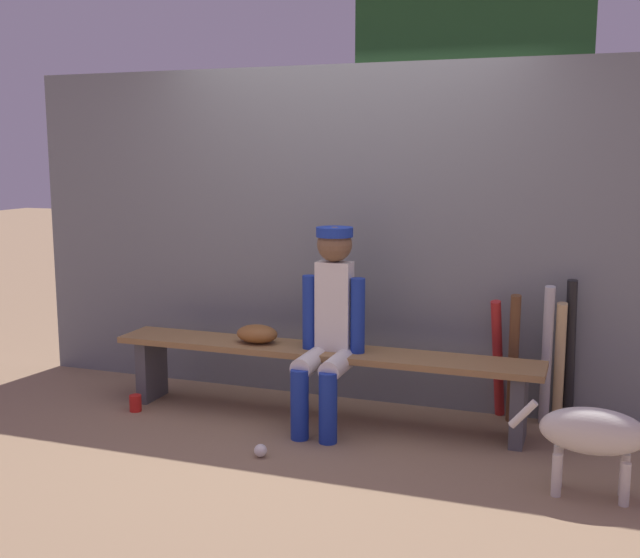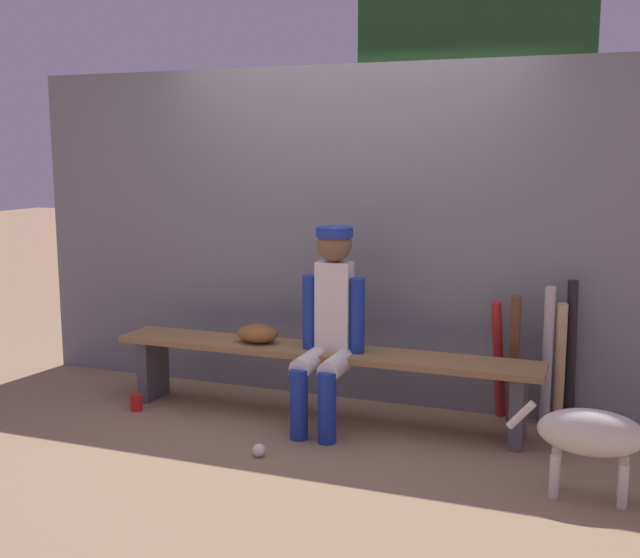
% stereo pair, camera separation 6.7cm
% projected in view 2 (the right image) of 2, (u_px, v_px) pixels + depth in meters
% --- Properties ---
extents(ground_plane, '(30.00, 30.00, 0.00)m').
position_uv_depth(ground_plane, '(320.00, 419.00, 5.05)').
color(ground_plane, '#937556').
extents(chainlink_fence, '(4.81, 0.03, 2.29)m').
position_uv_depth(chainlink_fence, '(345.00, 236.00, 5.31)').
color(chainlink_fence, slate).
rests_on(chainlink_fence, ground_plane).
extents(dugout_bench, '(2.80, 0.36, 0.47)m').
position_uv_depth(dugout_bench, '(320.00, 363.00, 4.99)').
color(dugout_bench, olive).
rests_on(dugout_bench, ground_plane).
extents(player_seated, '(0.41, 0.55, 1.25)m').
position_uv_depth(player_seated, '(329.00, 321.00, 4.80)').
color(player_seated, silver).
rests_on(player_seated, ground_plane).
extents(baseball_glove, '(0.28, 0.20, 0.12)m').
position_uv_depth(baseball_glove, '(257.00, 334.00, 5.11)').
color(baseball_glove, brown).
rests_on(baseball_glove, dugout_bench).
extents(bat_aluminum_red, '(0.11, 0.25, 0.80)m').
position_uv_depth(bat_aluminum_red, '(498.00, 360.00, 4.97)').
color(bat_aluminum_red, '#B22323').
rests_on(bat_aluminum_red, ground_plane).
extents(bat_wood_dark, '(0.09, 0.19, 0.85)m').
position_uv_depth(bat_wood_dark, '(514.00, 360.00, 4.86)').
color(bat_wood_dark, brown).
rests_on(bat_wood_dark, ground_plane).
extents(bat_aluminum_silver, '(0.08, 0.21, 0.91)m').
position_uv_depth(bat_aluminum_silver, '(547.00, 357.00, 4.81)').
color(bat_aluminum_silver, '#B7B7BC').
rests_on(bat_aluminum_silver, ground_plane).
extents(bat_wood_natural, '(0.07, 0.21, 0.81)m').
position_uv_depth(bat_wood_natural, '(560.00, 365.00, 4.82)').
color(bat_wood_natural, tan).
rests_on(bat_wood_natural, ground_plane).
extents(bat_aluminum_black, '(0.08, 0.18, 0.95)m').
position_uv_depth(bat_aluminum_black, '(571.00, 354.00, 4.81)').
color(bat_aluminum_black, black).
rests_on(bat_aluminum_black, ground_plane).
extents(baseball, '(0.07, 0.07, 0.07)m').
position_uv_depth(baseball, '(259.00, 450.00, 4.41)').
color(baseball, white).
rests_on(baseball, ground_plane).
extents(cup_on_ground, '(0.08, 0.08, 0.11)m').
position_uv_depth(cup_on_ground, '(136.00, 402.00, 5.20)').
color(cup_on_ground, red).
rests_on(cup_on_ground, ground_plane).
extents(cup_on_bench, '(0.08, 0.08, 0.11)m').
position_uv_depth(cup_on_bench, '(311.00, 336.00, 5.06)').
color(cup_on_bench, '#1E47AD').
rests_on(cup_on_bench, dugout_bench).
extents(scoreboard, '(2.05, 0.27, 3.31)m').
position_uv_depth(scoreboard, '(481.00, 73.00, 5.80)').
color(scoreboard, '#3F3F42').
rests_on(scoreboard, ground_plane).
extents(dog, '(0.84, 0.20, 0.49)m').
position_uv_depth(dog, '(603.00, 435.00, 3.82)').
color(dog, beige).
rests_on(dog, ground_plane).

